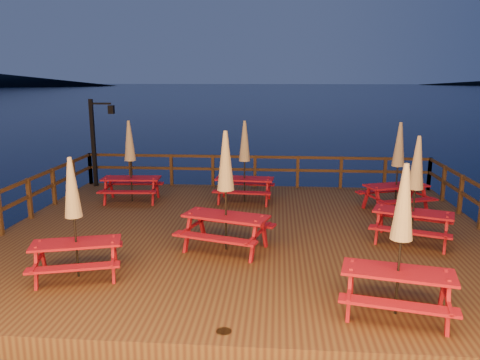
{
  "coord_description": "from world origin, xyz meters",
  "views": [
    {
      "loc": [
        0.76,
        -10.93,
        4.15
      ],
      "look_at": [
        -0.18,
        0.6,
        1.58
      ],
      "focal_mm": 35.0,
      "sensor_mm": 36.0,
      "label": 1
    }
  ],
  "objects": [
    {
      "name": "picnic_table_5",
      "position": [
        4.12,
        2.22,
        1.71
      ],
      "size": [
        2.15,
        1.96,
        2.52
      ],
      "rotation": [
        0.0,
        0.0,
        0.35
      ],
      "color": "maroon",
      "rests_on": "deck"
    },
    {
      "name": "deck",
      "position": [
        0.0,
        0.0,
        0.2
      ],
      "size": [
        12.0,
        10.0,
        0.4
      ],
      "primitive_type": "cube",
      "color": "#482817",
      "rests_on": "ground"
    },
    {
      "name": "picnic_table_3",
      "position": [
        2.7,
        -3.85,
        1.68
      ],
      "size": [
        1.99,
        1.75,
        2.47
      ],
      "rotation": [
        0.0,
        0.0,
        -0.21
      ],
      "color": "maroon",
      "rests_on": "deck"
    },
    {
      "name": "lamp_post",
      "position": [
        -5.39,
        4.55,
        2.2
      ],
      "size": [
        0.85,
        0.18,
        3.0
      ],
      "color": "black",
      "rests_on": "deck"
    },
    {
      "name": "picnic_table_6",
      "position": [
        -3.66,
        2.62,
        1.68
      ],
      "size": [
        1.82,
        1.53,
        2.47
      ],
      "rotation": [
        0.0,
        0.0,
        0.07
      ],
      "color": "maroon",
      "rests_on": "deck"
    },
    {
      "name": "ground",
      "position": [
        0.0,
        0.0,
        0.0
      ],
      "size": [
        500.0,
        500.0,
        0.0
      ],
      "primitive_type": "plane",
      "color": "black",
      "rests_on": "ground"
    },
    {
      "name": "picnic_table_0",
      "position": [
        -0.34,
        -1.21,
        1.77
      ],
      "size": [
        2.21,
        1.99,
        2.63
      ],
      "rotation": [
        0.0,
        0.0,
        -0.3
      ],
      "color": "maroon",
      "rests_on": "deck"
    },
    {
      "name": "deck_piles",
      "position": [
        0.0,
        0.0,
        -0.3
      ],
      "size": [
        11.44,
        9.44,
        1.4
      ],
      "color": "#3C2013",
      "rests_on": "ground"
    },
    {
      "name": "railing",
      "position": [
        0.0,
        1.78,
        1.16
      ],
      "size": [
        11.8,
        9.75,
        1.1
      ],
      "color": "#3C2013",
      "rests_on": "deck"
    },
    {
      "name": "picnic_table_2",
      "position": [
        -0.22,
        2.84,
        1.68
      ],
      "size": [
        1.83,
        1.55,
        2.47
      ],
      "rotation": [
        0.0,
        0.0,
        -0.08
      ],
      "color": "maroon",
      "rests_on": "deck"
    },
    {
      "name": "picnic_table_1",
      "position": [
        3.87,
        -0.42,
        1.68
      ],
      "size": [
        2.11,
        1.93,
        2.47
      ],
      "rotation": [
        0.0,
        0.0,
        -0.35
      ],
      "color": "maroon",
      "rests_on": "deck"
    },
    {
      "name": "picnic_table_4",
      "position": [
        -3.0,
        -2.87,
        1.61
      ],
      "size": [
        1.93,
        1.73,
        2.32
      ],
      "rotation": [
        0.0,
        0.0,
        0.28
      ],
      "color": "maroon",
      "rests_on": "deck"
    }
  ]
}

